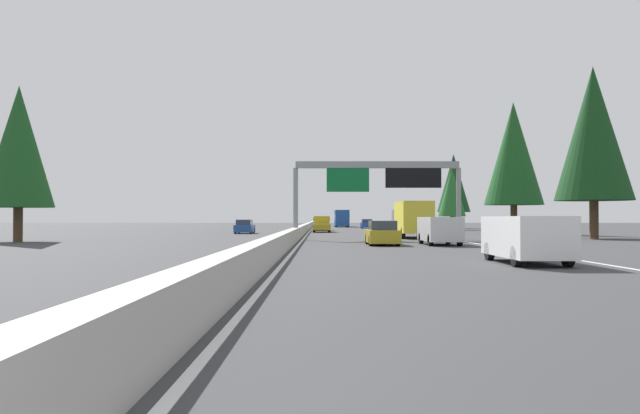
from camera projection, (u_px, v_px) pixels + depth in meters
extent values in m
plane|color=#38383A|center=(304.00, 235.00, 61.69)|extent=(320.00, 320.00, 0.00)
cube|color=#ADAAA3|center=(306.00, 227.00, 81.70)|extent=(180.00, 0.56, 0.90)
cube|color=silver|center=(409.00, 233.00, 71.68)|extent=(160.00, 0.16, 0.01)
cube|color=silver|center=(309.00, 233.00, 71.69)|extent=(160.00, 0.16, 0.01)
cylinder|color=gray|center=(296.00, 204.00, 48.21)|extent=(0.36, 0.36, 5.41)
cylinder|color=gray|center=(459.00, 204.00, 48.19)|extent=(0.36, 0.36, 5.41)
cube|color=gray|center=(377.00, 165.00, 48.25)|extent=(0.50, 12.32, 0.50)
cube|color=#0C602D|center=(348.00, 179.00, 48.08)|extent=(0.12, 3.20, 1.90)
cube|color=black|center=(413.00, 178.00, 48.08)|extent=(0.16, 4.20, 1.50)
cube|color=white|center=(526.00, 236.00, 22.90)|extent=(5.00, 1.95, 1.44)
cube|color=#2D3847|center=(549.00, 231.00, 20.61)|extent=(0.08, 1.48, 0.56)
cylinder|color=black|center=(489.00, 251.00, 24.59)|extent=(0.70, 0.24, 0.70)
cylinder|color=black|center=(534.00, 251.00, 24.59)|extent=(0.70, 0.24, 0.70)
cylinder|color=black|center=(516.00, 256.00, 21.19)|extent=(0.70, 0.24, 0.70)
cylinder|color=black|center=(568.00, 256.00, 21.19)|extent=(0.70, 0.24, 0.70)
cube|color=#AD931E|center=(382.00, 236.00, 38.64)|extent=(4.40, 1.80, 0.76)
cube|color=#2D3847|center=(382.00, 225.00, 38.43)|extent=(2.46, 1.51, 0.56)
cylinder|color=black|center=(367.00, 239.00, 40.04)|extent=(0.64, 0.22, 0.64)
cylinder|color=black|center=(393.00, 239.00, 40.04)|extent=(0.64, 0.22, 0.64)
cylinder|color=black|center=(371.00, 240.00, 37.23)|extent=(0.64, 0.22, 0.64)
cylinder|color=black|center=(398.00, 240.00, 37.23)|extent=(0.64, 0.22, 0.64)
cube|color=#AD931E|center=(322.00, 227.00, 73.83)|extent=(5.60, 2.00, 0.70)
cube|color=#AD931E|center=(322.00, 220.00, 74.85)|extent=(2.24, 1.84, 0.90)
cube|color=#2D3847|center=(322.00, 219.00, 74.85)|extent=(2.02, 1.92, 0.41)
cylinder|color=black|center=(314.00, 228.00, 75.68)|extent=(0.80, 0.28, 0.80)
cylinder|color=black|center=(329.00, 228.00, 75.67)|extent=(0.80, 0.28, 0.80)
cylinder|color=black|center=(314.00, 229.00, 71.98)|extent=(0.80, 0.28, 0.80)
cylinder|color=black|center=(329.00, 229.00, 71.98)|extent=(0.80, 0.28, 0.80)
cube|color=#1E4793|center=(367.00, 225.00, 101.59)|extent=(4.40, 1.80, 0.76)
cube|color=#2D3847|center=(367.00, 221.00, 101.38)|extent=(2.46, 1.51, 0.56)
cylinder|color=black|center=(361.00, 226.00, 102.99)|extent=(0.64, 0.22, 0.64)
cylinder|color=black|center=(371.00, 226.00, 102.99)|extent=(0.64, 0.22, 0.64)
cylinder|color=black|center=(362.00, 226.00, 100.18)|extent=(0.64, 0.22, 0.64)
cylinder|color=black|center=(372.00, 226.00, 100.17)|extent=(0.64, 0.22, 0.64)
cube|color=white|center=(322.00, 227.00, 82.34)|extent=(4.40, 1.80, 0.76)
cube|color=#2D3847|center=(322.00, 222.00, 82.13)|extent=(2.46, 1.51, 0.56)
cylinder|color=black|center=(316.00, 228.00, 83.75)|extent=(0.64, 0.22, 0.64)
cylinder|color=black|center=(328.00, 228.00, 83.75)|extent=(0.64, 0.22, 0.64)
cylinder|color=black|center=(316.00, 228.00, 80.93)|extent=(0.64, 0.22, 0.64)
cylinder|color=black|center=(329.00, 228.00, 80.93)|extent=(0.64, 0.22, 0.64)
cube|color=#1E4793|center=(341.00, 218.00, 119.35)|extent=(11.50, 2.50, 2.90)
cube|color=#2D3847|center=(341.00, 216.00, 119.35)|extent=(11.04, 2.55, 0.84)
cylinder|color=black|center=(335.00, 224.00, 123.35)|extent=(1.00, 0.30, 1.00)
cylinder|color=black|center=(346.00, 224.00, 123.35)|extent=(1.00, 0.30, 1.00)
cylinder|color=black|center=(336.00, 224.00, 115.30)|extent=(1.00, 0.30, 1.00)
cylinder|color=black|center=(348.00, 224.00, 115.30)|extent=(1.00, 0.30, 1.00)
cube|color=gold|center=(413.00, 217.00, 51.52)|extent=(6.12, 2.40, 2.50)
cube|color=slate|center=(406.00, 221.00, 55.77)|extent=(2.38, 2.30, 1.90)
cylinder|color=black|center=(394.00, 232.00, 55.58)|extent=(0.90, 0.28, 0.90)
cylinder|color=black|center=(419.00, 232.00, 55.58)|extent=(0.90, 0.28, 0.90)
cylinder|color=black|center=(403.00, 233.00, 49.80)|extent=(0.90, 0.28, 0.90)
cylinder|color=black|center=(430.00, 233.00, 49.80)|extent=(0.90, 0.28, 0.90)
cube|color=silver|center=(440.00, 229.00, 38.79)|extent=(5.00, 1.95, 1.44)
cube|color=#2D3847|center=(447.00, 225.00, 36.49)|extent=(0.08, 1.48, 0.56)
cylinder|color=black|center=(421.00, 238.00, 40.48)|extent=(0.70, 0.24, 0.70)
cylinder|color=black|center=(448.00, 238.00, 40.48)|extent=(0.70, 0.24, 0.70)
cylinder|color=black|center=(430.00, 240.00, 37.08)|extent=(0.70, 0.24, 0.70)
cylinder|color=black|center=(460.00, 240.00, 37.08)|extent=(0.70, 0.24, 0.70)
cube|color=#1E4793|center=(245.00, 229.00, 67.49)|extent=(4.40, 1.80, 0.76)
cube|color=#2D3847|center=(244.00, 222.00, 67.29)|extent=(2.46, 1.51, 0.56)
cylinder|color=black|center=(239.00, 230.00, 68.90)|extent=(0.64, 0.22, 0.64)
cylinder|color=black|center=(254.00, 230.00, 68.90)|extent=(0.64, 0.22, 0.64)
cylinder|color=black|center=(235.00, 231.00, 66.08)|extent=(0.64, 0.22, 0.64)
cylinder|color=black|center=(251.00, 231.00, 66.08)|extent=(0.64, 0.22, 0.64)
cylinder|color=#4C3823|center=(594.00, 219.00, 50.88)|extent=(0.69, 0.69, 3.03)
cone|color=#143D19|center=(593.00, 133.00, 51.00)|extent=(6.07, 6.07, 10.76)
cylinder|color=#4C3823|center=(514.00, 219.00, 65.74)|extent=(0.69, 0.69, 3.00)
cone|color=#194C1E|center=(514.00, 153.00, 65.86)|extent=(5.99, 5.99, 10.62)
cylinder|color=#4C3823|center=(452.00, 223.00, 86.71)|extent=(0.56, 0.56, 1.87)
cone|color=#236028|center=(452.00, 192.00, 86.79)|extent=(3.74, 3.74, 6.63)
cylinder|color=#4C3823|center=(454.00, 220.00, 100.73)|extent=(0.64, 0.64, 2.59)
cone|color=#143D19|center=(454.00, 183.00, 100.84)|extent=(5.18, 5.18, 9.19)
cylinder|color=#4C3823|center=(18.00, 225.00, 43.85)|extent=(0.62, 0.62, 2.37)
cone|color=#194C1E|center=(19.00, 146.00, 43.94)|extent=(4.74, 4.74, 8.40)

